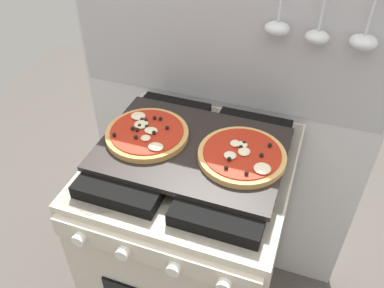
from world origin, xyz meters
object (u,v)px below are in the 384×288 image
object	(u,v)px
stove	(192,244)
baking_tray	(192,149)
pizza_left	(147,133)
pizza_right	(242,155)

from	to	relation	value
stove	baking_tray	world-z (taller)	baking_tray
pizza_left	pizza_right	world-z (taller)	same
pizza_left	pizza_right	distance (m)	0.29
stove	pizza_left	bearing A→B (deg)	179.33
pizza_right	pizza_left	bearing A→B (deg)	179.79
baking_tray	pizza_left	bearing A→B (deg)	179.98
stove	pizza_right	bearing A→B (deg)	0.23
baking_tray	pizza_left	world-z (taller)	pizza_left
stove	baking_tray	xyz separation A→B (m)	(0.00, 0.00, 0.46)
baking_tray	pizza_right	distance (m)	0.15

